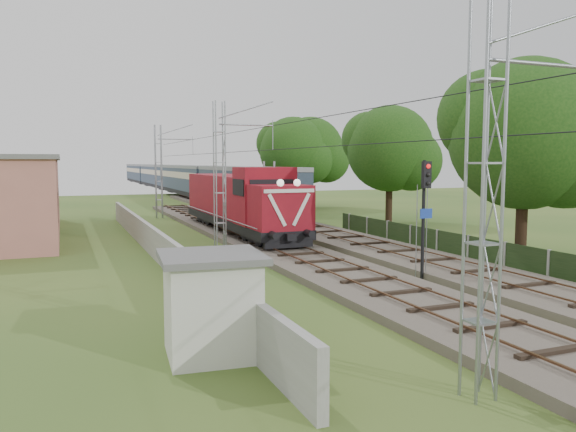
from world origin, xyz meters
name	(u,v)px	position (x,y,z in m)	size (l,w,h in m)	color
ground	(391,298)	(0.00, 0.00, 0.00)	(140.00, 140.00, 0.00)	#345620
track_main	(310,261)	(0.00, 7.00, 0.18)	(4.20, 70.00, 0.45)	#6B6054
track_side	(299,227)	(5.00, 20.00, 0.18)	(4.20, 80.00, 0.45)	#6B6054
catenary	(221,177)	(-2.95, 12.00, 4.05)	(3.31, 70.00, 8.00)	gray
boundary_wall	(154,242)	(-6.50, 12.00, 0.75)	(0.25, 40.00, 1.50)	#9E9E99
fence	(505,255)	(8.00, 3.00, 0.60)	(0.12, 32.00, 1.20)	black
locomotive	(240,201)	(0.00, 18.20, 2.28)	(3.07, 17.53, 4.45)	black
coach_rake	(172,176)	(5.00, 69.71, 2.67)	(3.26, 97.26, 3.77)	black
signal_post	(425,198)	(2.87, 2.08, 3.37)	(0.54, 0.42, 4.90)	black
relay_hut	(212,304)	(-7.40, -3.46, 1.30)	(2.70, 2.70, 2.58)	silver
tree_a	(527,136)	(9.66, 3.66, 6.06)	(7.49, 7.13, 9.71)	#361F16
tree_b	(391,150)	(13.67, 21.74, 5.82)	(7.20, 6.86, 9.33)	#361F16
tree_c	(294,151)	(11.74, 37.19, 5.94)	(7.34, 6.99, 9.52)	#361F16
tree_d	(311,151)	(14.08, 38.11, 6.02)	(7.44, 7.09, 9.65)	#361F16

